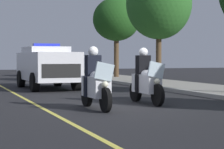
% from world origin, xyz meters
% --- Properties ---
extents(ground_plane, '(80.00, 80.00, 0.00)m').
position_xyz_m(ground_plane, '(0.00, 0.00, 0.00)').
color(ground_plane, black).
extents(lane_stripe_center, '(48.00, 0.12, 0.01)m').
position_xyz_m(lane_stripe_center, '(0.00, -2.18, 0.00)').
color(lane_stripe_center, '#E0D14C').
rests_on(lane_stripe_center, ground).
extents(police_motorcycle_lead_left, '(2.14, 0.57, 1.72)m').
position_xyz_m(police_motorcycle_lead_left, '(0.54, -0.87, 0.70)').
color(police_motorcycle_lead_left, black).
rests_on(police_motorcycle_lead_left, ground).
extents(police_motorcycle_lead_right, '(2.14, 0.57, 1.72)m').
position_xyz_m(police_motorcycle_lead_right, '(-0.24, 1.02, 0.70)').
color(police_motorcycle_lead_right, black).
rests_on(police_motorcycle_lead_right, ground).
extents(police_suv, '(4.94, 2.16, 2.05)m').
position_xyz_m(police_suv, '(-7.61, -0.43, 1.07)').
color(police_suv, silver).
rests_on(police_suv, ground).
extents(tree_far_back, '(3.50, 3.50, 6.10)m').
position_xyz_m(tree_far_back, '(-8.99, 5.93, 4.28)').
color(tree_far_back, '#4C3823').
rests_on(tree_far_back, sidewalk_strip).
extents(tree_behind_suv, '(3.22, 3.22, 5.43)m').
position_xyz_m(tree_behind_suv, '(-15.87, 6.21, 4.02)').
color(tree_behind_suv, '#4C3823').
rests_on(tree_behind_suv, sidewalk_strip).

